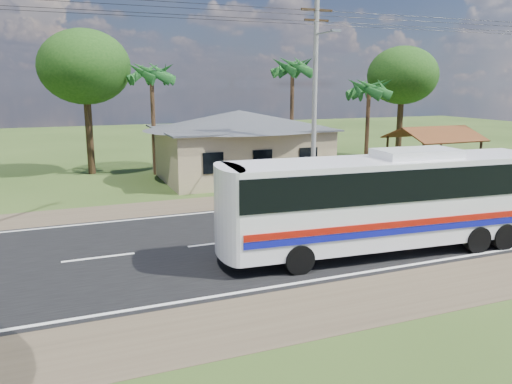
% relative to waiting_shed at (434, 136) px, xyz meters
% --- Properties ---
extents(ground, '(120.00, 120.00, 0.00)m').
position_rel_waiting_shed_xyz_m(ground, '(-13.00, -8.50, -2.73)').
color(ground, '#2B4318').
rests_on(ground, ground).
extents(road, '(120.00, 16.00, 0.03)m').
position_rel_waiting_shed_xyz_m(road, '(-13.00, -8.50, -2.72)').
color(road, black).
rests_on(road, ground).
extents(house, '(12.40, 10.00, 5.00)m').
position_rel_waiting_shed_xyz_m(house, '(-12.00, 4.50, -0.09)').
color(house, tan).
rests_on(house, ground).
extents(waiting_shed, '(5.20, 4.48, 3.35)m').
position_rel_waiting_shed_xyz_m(waiting_shed, '(0.00, 0.00, 0.00)').
color(waiting_shed, '#3D2B16').
rests_on(waiting_shed, ground).
extents(concrete_barrier, '(7.00, 0.30, 0.90)m').
position_rel_waiting_shed_xyz_m(concrete_barrier, '(-1.00, -2.90, -2.28)').
color(concrete_barrier, '#9E9E99').
rests_on(concrete_barrier, ground).
extents(utility_poles, '(32.80, 2.22, 11.00)m').
position_rel_waiting_shed_xyz_m(utility_poles, '(-10.33, -2.01, 3.04)').
color(utility_poles, '#9E9E99').
rests_on(utility_poles, ground).
extents(palm_near, '(2.80, 2.80, 6.70)m').
position_rel_waiting_shed_xyz_m(palm_near, '(-3.50, 2.50, 2.98)').
color(palm_near, '#47301E').
rests_on(palm_near, ground).
extents(palm_mid, '(2.80, 2.80, 8.20)m').
position_rel_waiting_shed_xyz_m(palm_mid, '(-7.00, 7.00, 4.43)').
color(palm_mid, '#47301E').
rests_on(palm_mid, ground).
extents(palm_far, '(2.80, 2.80, 7.70)m').
position_rel_waiting_shed_xyz_m(palm_far, '(-17.00, 7.50, 3.95)').
color(palm_far, '#47301E').
rests_on(palm_far, ground).
extents(tree_behind_house, '(6.00, 6.00, 9.61)m').
position_rel_waiting_shed_xyz_m(tree_behind_house, '(-21.00, 9.50, 4.39)').
color(tree_behind_house, '#47301E').
rests_on(tree_behind_house, ground).
extents(tree_behind_shed, '(5.60, 5.60, 9.02)m').
position_rel_waiting_shed_xyz_m(tree_behind_shed, '(3.00, 7.50, 3.95)').
color(tree_behind_shed, '#47301E').
rests_on(tree_behind_shed, ground).
extents(coach_bus, '(12.23, 3.43, 3.75)m').
position_rel_waiting_shed_xyz_m(coach_bus, '(-11.98, -11.61, -0.58)').
color(coach_bus, white).
rests_on(coach_bus, ground).
extents(motorcycle, '(1.77, 0.81, 0.90)m').
position_rel_waiting_shed_xyz_m(motorcycle, '(-4.32, -1.35, -2.28)').
color(motorcycle, black).
rests_on(motorcycle, ground).
extents(person, '(0.66, 0.53, 1.58)m').
position_rel_waiting_shed_xyz_m(person, '(-2.92, -2.47, -1.94)').
color(person, navy).
rests_on(person, ground).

